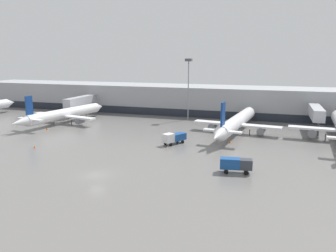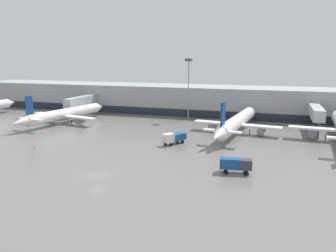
% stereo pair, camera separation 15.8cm
% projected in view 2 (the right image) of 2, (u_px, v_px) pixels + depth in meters
% --- Properties ---
extents(ground_plane, '(320.00, 320.00, 0.00)m').
position_uv_depth(ground_plane, '(96.00, 175.00, 51.04)').
color(ground_plane, slate).
extents(terminal_building, '(160.00, 31.50, 9.00)m').
position_uv_depth(terminal_building, '(193.00, 100.00, 107.55)').
color(terminal_building, '#9EA0A5').
rests_on(terminal_building, ground_plane).
extents(parked_jet_0, '(21.02, 33.02, 8.82)m').
position_uv_depth(parked_jet_0, '(64.00, 114.00, 90.94)').
color(parked_jet_0, white).
rests_on(parked_jet_0, ground_plane).
extents(parked_jet_2, '(21.29, 37.38, 9.13)m').
position_uv_depth(parked_jet_2, '(237.00, 122.00, 79.01)').
color(parked_jet_2, white).
rests_on(parked_jet_2, ground_plane).
extents(service_truck_0, '(4.27, 5.79, 2.50)m').
position_uv_depth(service_truck_0, '(174.00, 137.00, 69.17)').
color(service_truck_0, '#19478C').
rests_on(service_truck_0, ground_plane).
extents(service_truck_1, '(5.18, 2.33, 2.38)m').
position_uv_depth(service_truck_1, '(235.00, 164.00, 51.76)').
color(service_truck_1, '#19478C').
rests_on(service_truck_1, ground_plane).
extents(traffic_cone_0, '(0.44, 0.44, 0.57)m').
position_uv_depth(traffic_cone_0, '(230.00, 142.00, 70.25)').
color(traffic_cone_0, orange).
rests_on(traffic_cone_0, ground_plane).
extents(traffic_cone_2, '(0.46, 0.46, 0.63)m').
position_uv_depth(traffic_cone_2, '(47.00, 129.00, 83.21)').
color(traffic_cone_2, orange).
rests_on(traffic_cone_2, ground_plane).
extents(traffic_cone_3, '(0.44, 0.44, 0.56)m').
position_uv_depth(traffic_cone_3, '(35.00, 147.00, 66.36)').
color(traffic_cone_3, orange).
rests_on(traffic_cone_3, ground_plane).
extents(apron_light_mast_0, '(1.80, 1.80, 17.79)m').
position_uv_depth(apron_light_mast_0, '(189.00, 72.00, 94.35)').
color(apron_light_mast_0, gray).
rests_on(apron_light_mast_0, ground_plane).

